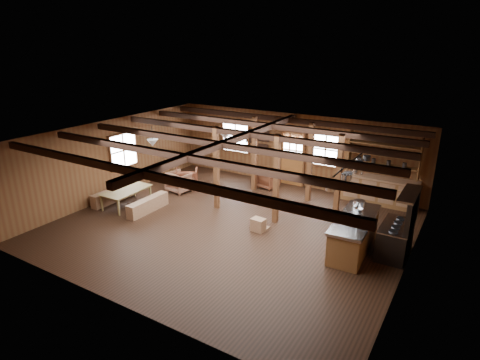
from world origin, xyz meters
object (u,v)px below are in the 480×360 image
object	(u,v)px
armchair_b	(268,180)
armchair_c	(180,182)
commercial_range	(398,235)
dining_table	(128,198)
kitchen_island	(354,234)
armchair_a	(186,179)

from	to	relation	value
armchair_b	armchair_c	xyz separation A→B (m)	(-2.66, -2.08, 0.06)
commercial_range	armchair_b	xyz separation A→B (m)	(-5.27, 2.84, -0.27)
armchair_c	dining_table	bearing A→B (deg)	81.05
armchair_b	armchair_c	bearing A→B (deg)	48.39
kitchen_island	commercial_range	xyz separation A→B (m)	(1.05, 0.31, 0.12)
dining_table	armchair_c	world-z (taller)	armchair_c
armchair_b	dining_table	bearing A→B (deg)	61.79
dining_table	commercial_range	bearing A→B (deg)	-83.08
dining_table	armchair_b	xyz separation A→B (m)	(3.28, 4.12, 0.03)
kitchen_island	armchair_c	world-z (taller)	kitchen_island
armchair_a	armchair_b	world-z (taller)	armchair_a
commercial_range	armchair_b	distance (m)	5.99
armchair_c	armchair_b	bearing A→B (deg)	-133.82
kitchen_island	armchair_b	world-z (taller)	kitchen_island
armchair_a	armchair_c	size ratio (longest dim) A/B	1.01
kitchen_island	armchair_a	xyz separation A→B (m)	(-6.89, 1.49, -0.10)
armchair_a	armchair_c	bearing A→B (deg)	57.65
dining_table	armchair_a	size ratio (longest dim) A/B	2.01
armchair_a	commercial_range	bearing A→B (deg)	136.97
commercial_range	dining_table	bearing A→B (deg)	-171.49
kitchen_island	commercial_range	bearing A→B (deg)	14.27
commercial_range	armchair_a	distance (m)	8.03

